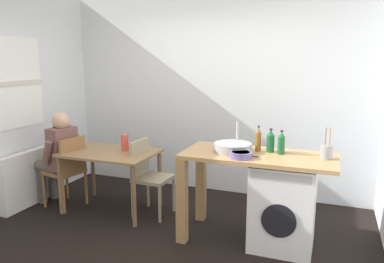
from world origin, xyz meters
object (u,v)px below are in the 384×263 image
at_px(chair_opposite, 148,173).
at_px(mixing_bowl, 241,155).
at_px(bottle_clear_small, 281,143).
at_px(dining_table, 110,159).
at_px(chair_person_seat, 68,168).
at_px(seated_person, 58,153).
at_px(bottle_tall_green, 258,140).
at_px(utensil_crock, 327,152).
at_px(washing_machine, 283,205).
at_px(vase, 125,143).
at_px(bottle_squat_brown, 271,141).

xyz_separation_m(chair_opposite, mixing_bowl, (1.22, -0.43, 0.45)).
height_order(chair_opposite, bottle_clear_small, bottle_clear_small).
relative_size(dining_table, chair_opposite, 1.22).
height_order(chair_person_seat, seated_person, seated_person).
bearing_deg(bottle_tall_green, chair_opposite, 175.13).
bearing_deg(bottle_clear_small, chair_opposite, 174.58).
bearing_deg(utensil_crock, washing_machine, -171.90).
xyz_separation_m(dining_table, seated_person, (-0.71, -0.08, 0.03)).
xyz_separation_m(mixing_bowl, utensil_crock, (0.76, 0.25, 0.04)).
distance_m(washing_machine, bottle_clear_small, 0.61).
bearing_deg(utensil_crock, chair_person_seat, 179.69).
bearing_deg(bottle_clear_small, mixing_bowl, -139.63).
distance_m(dining_table, vase, 0.27).
relative_size(washing_machine, bottle_clear_small, 3.58).
distance_m(seated_person, bottle_squat_brown, 2.65).
bearing_deg(seated_person, chair_person_seat, -90.00).
relative_size(chair_person_seat, vase, 4.53).
relative_size(mixing_bowl, utensil_crock, 0.72).
height_order(dining_table, utensil_crock, utensil_crock).
relative_size(mixing_bowl, vase, 1.09).
bearing_deg(bottle_tall_green, bottle_squat_brown, 4.55).
xyz_separation_m(bottle_tall_green, bottle_clear_small, (0.23, -0.04, -0.01)).
relative_size(chair_person_seat, bottle_squat_brown, 3.74).
bearing_deg(dining_table, bottle_tall_green, -1.89).
relative_size(dining_table, chair_person_seat, 1.22).
relative_size(washing_machine, bottle_tall_green, 3.25).
xyz_separation_m(bottle_tall_green, utensil_crock, (0.66, -0.07, -0.05)).
height_order(chair_person_seat, bottle_tall_green, bottle_tall_green).
xyz_separation_m(seated_person, bottle_squat_brown, (2.63, 0.03, 0.36)).
bearing_deg(seated_person, vase, -67.09).
bearing_deg(washing_machine, bottle_squat_brown, 141.83).
relative_size(chair_opposite, washing_machine, 1.05).
relative_size(seated_person, bottle_clear_small, 5.00).
relative_size(dining_table, washing_machine, 1.28).
bearing_deg(washing_machine, dining_table, 175.01).
bearing_deg(dining_table, seated_person, -173.22).
xyz_separation_m(bottle_tall_green, vase, (-1.65, 0.16, -0.20)).
bearing_deg(bottle_clear_small, vase, 174.12).
relative_size(chair_opposite, bottle_clear_small, 3.75).
relative_size(washing_machine, vase, 4.33).
bearing_deg(bottle_squat_brown, bottle_tall_green, -175.45).
distance_m(dining_table, chair_opposite, 0.50).
xyz_separation_m(washing_machine, bottle_clear_small, (-0.06, 0.09, 0.60)).
bearing_deg(bottle_squat_brown, washing_machine, -38.17).
bearing_deg(vase, bottle_clear_small, -5.88).
bearing_deg(dining_table, chair_person_seat, -168.23).
height_order(chair_opposite, utensil_crock, utensil_crock).
bearing_deg(chair_opposite, bottle_tall_green, 87.91).
xyz_separation_m(seated_person, washing_machine, (2.80, -0.10, -0.24)).
height_order(bottle_tall_green, bottle_clear_small, bottle_tall_green).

